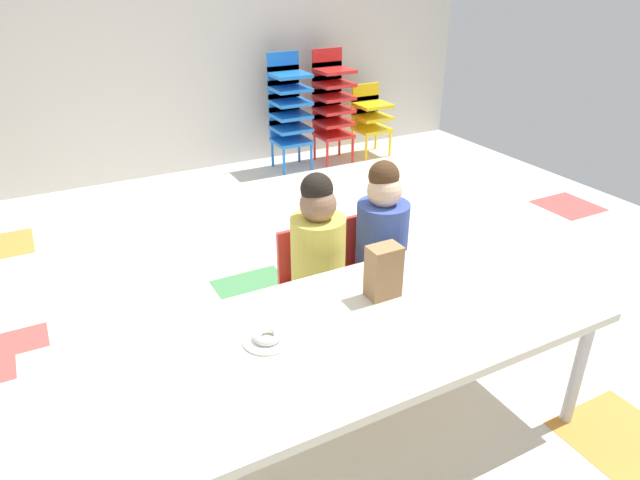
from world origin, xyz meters
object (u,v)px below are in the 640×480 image
(kid_chair_blue_stack, at_px, (289,106))
(donut_powdered_on_plate, at_px, (267,336))
(craft_table, at_px, (335,342))
(paper_plate_near_edge, at_px, (268,340))
(seated_child_middle_seat, at_px, (381,232))
(kid_chair_yellow_stack, at_px, (370,115))
(seated_child_near_camera, at_px, (317,248))
(kid_chair_red_stack, at_px, (332,101))
(paper_bag_brown, at_px, (384,272))

(kid_chair_blue_stack, xyz_separation_m, donut_powdered_on_plate, (-1.53, -3.10, 0.00))
(craft_table, xyz_separation_m, donut_powdered_on_plate, (-0.24, 0.07, 0.06))
(paper_plate_near_edge, bearing_deg, kid_chair_blue_stack, 63.70)
(craft_table, relative_size, seated_child_middle_seat, 2.25)
(seated_child_middle_seat, bearing_deg, kid_chair_blue_stack, 75.05)
(kid_chair_blue_stack, distance_m, paper_plate_near_edge, 3.46)
(seated_child_middle_seat, height_order, donut_powdered_on_plate, seated_child_middle_seat)
(craft_table, xyz_separation_m, kid_chair_yellow_stack, (2.18, 3.17, -0.12))
(seated_child_near_camera, bearing_deg, kid_chair_red_stack, 59.64)
(seated_child_near_camera, xyz_separation_m, donut_powdered_on_plate, (-0.49, -0.56, 0.03))
(craft_table, distance_m, kid_chair_blue_stack, 3.43)
(seated_child_middle_seat, height_order, paper_bag_brown, seated_child_middle_seat)
(kid_chair_blue_stack, xyz_separation_m, kid_chair_red_stack, (0.45, 0.00, 0.00))
(craft_table, bearing_deg, kid_chair_blue_stack, 67.76)
(seated_child_near_camera, relative_size, seated_child_middle_seat, 1.00)
(seated_child_near_camera, relative_size, paper_plate_near_edge, 5.10)
(seated_child_middle_seat, height_order, kid_chair_yellow_stack, seated_child_middle_seat)
(paper_bag_brown, relative_size, donut_powdered_on_plate, 2.10)
(kid_chair_yellow_stack, bearing_deg, paper_plate_near_edge, -127.91)
(donut_powdered_on_plate, bearing_deg, paper_plate_near_edge, 0.00)
(donut_powdered_on_plate, bearing_deg, kid_chair_blue_stack, 63.70)
(craft_table, height_order, kid_chair_red_stack, kid_chair_red_stack)
(seated_child_near_camera, xyz_separation_m, kid_chair_yellow_stack, (1.92, 2.54, -0.16))
(kid_chair_yellow_stack, bearing_deg, craft_table, -124.48)
(kid_chair_blue_stack, bearing_deg, kid_chair_red_stack, 0.00)
(seated_child_near_camera, height_order, kid_chair_yellow_stack, seated_child_near_camera)
(craft_table, bearing_deg, donut_powdered_on_plate, 162.88)
(kid_chair_yellow_stack, height_order, donut_powdered_on_plate, kid_chair_yellow_stack)
(kid_chair_blue_stack, bearing_deg, paper_bag_brown, -108.30)
(kid_chair_blue_stack, xyz_separation_m, kid_chair_yellow_stack, (0.88, -0.00, -0.18))
(craft_table, height_order, kid_chair_blue_stack, kid_chair_blue_stack)
(kid_chair_yellow_stack, bearing_deg, seated_child_near_camera, -127.11)
(paper_plate_near_edge, relative_size, donut_powdered_on_plate, 1.71)
(kid_chair_red_stack, bearing_deg, seated_child_near_camera, -120.36)
(seated_child_middle_seat, bearing_deg, kid_chair_yellow_stack, 58.44)
(craft_table, bearing_deg, paper_bag_brown, 24.51)
(paper_bag_brown, bearing_deg, seated_child_middle_seat, 56.80)
(donut_powdered_on_plate, bearing_deg, seated_child_near_camera, 48.66)
(craft_table, xyz_separation_m, seated_child_middle_seat, (0.62, 0.63, 0.04))
(seated_child_middle_seat, relative_size, kid_chair_blue_stack, 0.88)
(seated_child_near_camera, distance_m, kid_chair_red_stack, 2.94)
(kid_chair_yellow_stack, xyz_separation_m, paper_plate_near_edge, (-2.41, -3.10, 0.17))
(craft_table, bearing_deg, paper_plate_near_edge, 162.88)
(seated_child_middle_seat, relative_size, donut_powdered_on_plate, 8.74)
(seated_child_near_camera, height_order, paper_plate_near_edge, seated_child_near_camera)
(kid_chair_red_stack, bearing_deg, paper_bag_brown, -115.56)
(kid_chair_red_stack, bearing_deg, kid_chair_blue_stack, 180.00)
(seated_child_middle_seat, xyz_separation_m, paper_bag_brown, (-0.33, -0.50, 0.12))
(seated_child_near_camera, bearing_deg, kid_chair_blue_stack, 67.75)
(kid_chair_blue_stack, height_order, kid_chair_yellow_stack, kid_chair_blue_stack)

